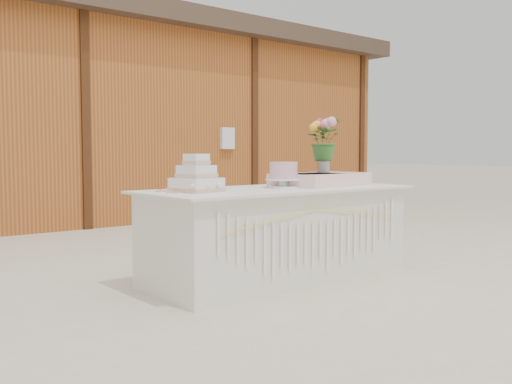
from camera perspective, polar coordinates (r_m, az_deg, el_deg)
ground at (r=4.92m, az=2.25°, el=-8.59°), size 80.00×80.00×0.00m
barn at (r=10.11m, az=-21.18°, el=7.16°), size 12.60×4.60×3.30m
cake_table at (r=4.85m, az=2.30°, el=-4.12°), size 2.40×1.00×0.77m
wedding_cake at (r=4.37m, az=-5.97°, el=1.31°), size 0.37×0.37×0.29m
pink_cake_stand at (r=4.83m, az=2.76°, el=1.87°), size 0.30×0.30×0.22m
satin_runner at (r=5.18m, az=6.50°, el=1.27°), size 0.97×0.65×0.11m
flower_vase at (r=5.29m, az=6.75°, el=2.79°), size 0.11×0.11×0.16m
bouquet at (r=5.29m, az=6.77°, el=5.69°), size 0.41×0.38×0.38m
loose_flowers at (r=4.32m, az=-8.08°, el=0.09°), size 0.28×0.42×0.02m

